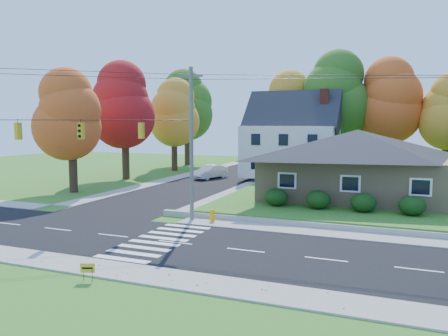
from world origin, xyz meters
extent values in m
plane|color=#3D7923|center=(0.00, 0.00, 0.00)|extent=(120.00, 120.00, 0.00)
cube|color=black|center=(0.00, 0.00, 0.01)|extent=(90.00, 8.00, 0.02)
cube|color=black|center=(-8.00, 26.00, 0.01)|extent=(8.00, 44.00, 0.02)
cube|color=#9C9A90|center=(0.00, 5.00, 0.04)|extent=(90.00, 2.00, 0.08)
cube|color=#9C9A90|center=(0.00, -5.00, 0.04)|extent=(90.00, 2.00, 0.08)
cube|color=#3D7923|center=(13.00, 21.00, 0.25)|extent=(30.00, 30.00, 0.50)
cube|color=tan|center=(8.00, 16.00, 2.10)|extent=(14.00, 10.00, 3.20)
pyramid|color=#26262B|center=(8.00, 16.00, 4.80)|extent=(14.60, 10.60, 2.20)
cube|color=silver|center=(0.00, 28.00, 3.30)|extent=(10.00, 8.00, 5.60)
pyramid|color=#26262B|center=(0.00, 28.00, 7.30)|extent=(10.40, 8.40, 2.40)
cube|color=brown|center=(3.50, 28.00, 5.30)|extent=(0.90, 0.90, 9.60)
ellipsoid|color=#163A10|center=(3.00, 9.80, 1.14)|extent=(1.70, 1.70, 1.27)
ellipsoid|color=#163A10|center=(6.00, 9.80, 1.14)|extent=(1.70, 1.70, 1.27)
ellipsoid|color=#163A10|center=(9.00, 9.80, 1.14)|extent=(1.70, 1.70, 1.27)
ellipsoid|color=#163A10|center=(12.00, 9.80, 1.14)|extent=(1.70, 1.70, 1.27)
cylinder|color=#666059|center=(-1.50, 5.20, 5.00)|extent=(0.26, 0.26, 10.00)
cube|color=#666059|center=(-1.50, 5.20, 9.40)|extent=(1.60, 0.12, 0.12)
cube|color=gold|center=(-9.50, -1.20, 5.95)|extent=(0.26, 0.34, 1.00)
cube|color=gold|center=(-6.80, 0.95, 5.95)|extent=(0.34, 0.26, 1.00)
cube|color=gold|center=(-4.00, 3.20, 5.95)|extent=(0.26, 0.34, 1.00)
cylinder|color=black|center=(-8.00, 0.00, 6.60)|extent=(13.02, 10.43, 0.04)
cylinder|color=#3F2A19|center=(-2.00, 34.00, 3.20)|extent=(0.80, 0.80, 5.40)
sphere|color=gold|center=(-2.00, 34.00, 7.10)|extent=(6.72, 6.72, 6.72)
sphere|color=gold|center=(-2.00, 34.00, 8.78)|extent=(5.91, 5.91, 5.91)
sphere|color=gold|center=(-2.00, 34.00, 10.46)|extent=(5.11, 5.11, 5.11)
cylinder|color=#3F2A19|center=(4.00, 33.00, 3.65)|extent=(0.86, 0.86, 6.30)
sphere|color=#36681D|center=(4.00, 33.00, 8.20)|extent=(7.84, 7.84, 7.84)
sphere|color=#36681D|center=(4.00, 33.00, 10.16)|extent=(6.90, 6.90, 6.90)
sphere|color=#36681D|center=(4.00, 33.00, 12.12)|extent=(5.96, 5.96, 5.96)
cylinder|color=#3F2A19|center=(10.00, 34.00, 3.43)|extent=(0.83, 0.83, 5.85)
sphere|color=#DF551F|center=(10.00, 34.00, 7.65)|extent=(7.28, 7.28, 7.28)
sphere|color=#DF551F|center=(10.00, 34.00, 9.47)|extent=(6.41, 6.41, 6.41)
sphere|color=#DF551F|center=(10.00, 34.00, 11.29)|extent=(5.53, 5.53, 5.53)
cylinder|color=#3F2A19|center=(16.00, 33.00, 2.98)|extent=(0.77, 0.77, 4.95)
sphere|color=gold|center=(16.00, 33.00, 6.55)|extent=(6.16, 6.16, 6.16)
sphere|color=gold|center=(16.00, 33.00, 8.09)|extent=(5.42, 5.42, 5.42)
cylinder|color=#3F2A19|center=(-17.00, 12.00, 2.48)|extent=(0.77, 0.77, 4.95)
sphere|color=#DF551F|center=(-17.00, 12.00, 6.05)|extent=(6.16, 6.16, 6.16)
sphere|color=#DF551F|center=(-17.00, 12.00, 7.59)|extent=(5.42, 5.42, 5.42)
sphere|color=#DF551F|center=(-17.00, 12.00, 9.13)|extent=(4.68, 4.68, 4.68)
cylinder|color=#3F2A19|center=(-18.00, 22.00, 2.93)|extent=(0.83, 0.83, 5.85)
sphere|color=#AE1917|center=(-18.00, 22.00, 7.15)|extent=(7.28, 7.28, 7.28)
sphere|color=#AE1917|center=(-18.00, 22.00, 8.97)|extent=(6.41, 6.41, 6.41)
sphere|color=#AE1917|center=(-18.00, 22.00, 10.79)|extent=(5.53, 5.53, 5.53)
cylinder|color=#3F2A19|center=(-17.00, 32.00, 2.70)|extent=(0.80, 0.80, 5.40)
sphere|color=gold|center=(-17.00, 32.00, 6.60)|extent=(6.72, 6.72, 6.72)
sphere|color=gold|center=(-17.00, 32.00, 8.28)|extent=(5.91, 5.91, 5.91)
sphere|color=gold|center=(-17.00, 32.00, 9.96)|extent=(5.11, 5.11, 5.11)
cylinder|color=#3F2A19|center=(-19.00, 40.00, 3.15)|extent=(0.86, 0.86, 6.30)
sphere|color=#36681D|center=(-19.00, 40.00, 7.70)|extent=(7.84, 7.84, 7.84)
sphere|color=#36681D|center=(-19.00, 40.00, 9.66)|extent=(6.90, 6.90, 6.90)
sphere|color=#36681D|center=(-19.00, 40.00, 11.62)|extent=(5.96, 5.96, 5.96)
imported|color=silver|center=(-9.02, 25.71, 0.81)|extent=(3.01, 5.05, 1.57)
cylinder|color=#FCA900|center=(-0.03, 5.20, 0.06)|extent=(0.40, 0.40, 0.11)
cylinder|color=#FCA900|center=(-0.03, 5.20, 0.39)|extent=(0.26, 0.26, 0.61)
sphere|color=#FCA900|center=(-0.03, 5.20, 0.75)|extent=(0.29, 0.29, 0.29)
cylinder|color=#FCA900|center=(-0.03, 5.20, 0.50)|extent=(0.51, 0.31, 0.13)
cylinder|color=black|center=(-0.84, -6.39, 0.25)|extent=(0.02, 0.02, 0.50)
cylinder|color=black|center=(-0.41, -6.39, 0.25)|extent=(0.02, 0.02, 0.50)
cube|color=yellow|center=(-0.62, -6.39, 0.54)|extent=(0.57, 0.24, 0.40)
camera|label=1|loc=(10.85, -20.37, 6.41)|focal=35.00mm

